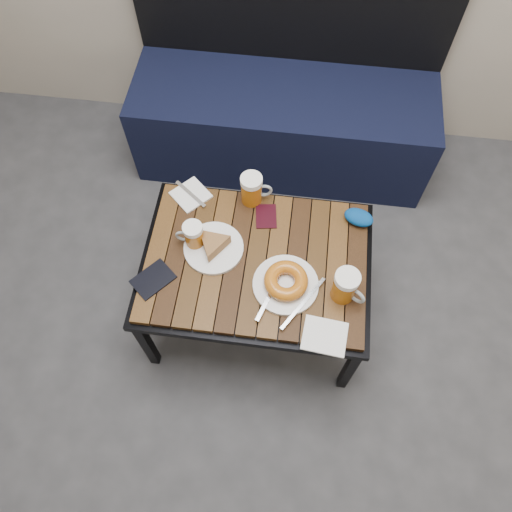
# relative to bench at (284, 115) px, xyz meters

# --- Properties ---
(bench) EXTENTS (1.40, 0.50, 0.95)m
(bench) POSITION_rel_bench_xyz_m (0.00, 0.00, 0.00)
(bench) COLOR black
(bench) RESTS_ON ground
(cafe_table) EXTENTS (0.84, 0.62, 0.47)m
(cafe_table) POSITION_rel_bench_xyz_m (-0.02, -0.91, 0.16)
(cafe_table) COLOR black
(cafe_table) RESTS_ON ground
(beer_mug_left) EXTENTS (0.11, 0.07, 0.12)m
(beer_mug_left) POSITION_rel_bench_xyz_m (-0.25, -0.87, 0.26)
(beer_mug_left) COLOR #A7570D
(beer_mug_left) RESTS_ON cafe_table
(beer_mug_centre) EXTENTS (0.13, 0.09, 0.13)m
(beer_mug_centre) POSITION_rel_bench_xyz_m (-0.07, -0.65, 0.27)
(beer_mug_centre) COLOR #A7570D
(beer_mug_centre) RESTS_ON cafe_table
(beer_mug_right) EXTENTS (0.13, 0.11, 0.14)m
(beer_mug_right) POSITION_rel_bench_xyz_m (0.30, -1.01, 0.27)
(beer_mug_right) COLOR #A7570D
(beer_mug_right) RESTS_ON cafe_table
(plate_pie) EXTENTS (0.22, 0.22, 0.06)m
(plate_pie) POSITION_rel_bench_xyz_m (-0.18, -0.88, 0.22)
(plate_pie) COLOR white
(plate_pie) RESTS_ON cafe_table
(plate_bagel) EXTENTS (0.25, 0.29, 0.06)m
(plate_bagel) POSITION_rel_bench_xyz_m (0.10, -1.00, 0.23)
(plate_bagel) COLOR white
(plate_bagel) RESTS_ON cafe_table
(napkin_left) EXTENTS (0.18, 0.18, 0.01)m
(napkin_left) POSITION_rel_bench_xyz_m (-0.31, -0.66, 0.20)
(napkin_left) COLOR white
(napkin_left) RESTS_ON cafe_table
(napkin_right) EXTENTS (0.16, 0.14, 0.01)m
(napkin_right) POSITION_rel_bench_xyz_m (0.25, -1.17, 0.20)
(napkin_right) COLOR white
(napkin_right) RESTS_ON cafe_table
(passport_navy) EXTENTS (0.17, 0.17, 0.01)m
(passport_navy) POSITION_rel_bench_xyz_m (-0.37, -1.04, 0.20)
(passport_navy) COLOR black
(passport_navy) RESTS_ON cafe_table
(passport_burgundy) EXTENTS (0.09, 0.12, 0.01)m
(passport_burgundy) POSITION_rel_bench_xyz_m (-0.00, -0.72, 0.20)
(passport_burgundy) COLOR black
(passport_burgundy) RESTS_ON cafe_table
(knit_pouch) EXTENTS (0.13, 0.10, 0.05)m
(knit_pouch) POSITION_rel_bench_xyz_m (0.34, -0.70, 0.22)
(knit_pouch) COLOR #051487
(knit_pouch) RESTS_ON cafe_table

